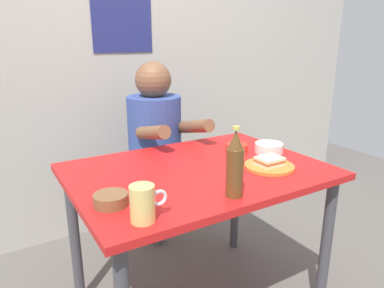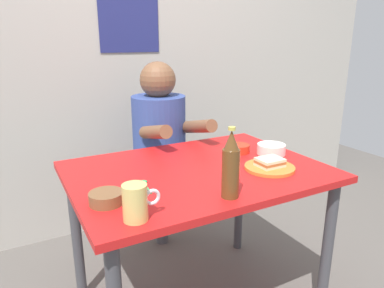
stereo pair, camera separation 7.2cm
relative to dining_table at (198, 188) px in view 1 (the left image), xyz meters
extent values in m
cube|color=#ADA89E|center=(0.00, 1.05, 0.65)|extent=(4.40, 0.08, 2.60)
cube|color=navy|center=(0.06, 1.01, 0.77)|extent=(0.40, 0.01, 0.42)
cube|color=red|center=(0.00, 0.00, 0.08)|extent=(1.10, 0.80, 0.03)
cylinder|color=#3F3F44|center=(0.49, -0.34, -0.29)|extent=(0.05, 0.05, 0.71)
cylinder|color=#3F3F44|center=(-0.49, 0.34, -0.29)|extent=(0.05, 0.05, 0.71)
cylinder|color=#3F3F44|center=(0.49, 0.34, -0.29)|extent=(0.05, 0.05, 0.71)
cylinder|color=#4C4C51|center=(0.09, 0.63, -0.44)|extent=(0.08, 0.08, 0.41)
cylinder|color=maroon|center=(0.09, 0.63, -0.22)|extent=(0.34, 0.34, 0.04)
cylinder|color=#33478C|center=(0.09, 0.63, 0.06)|extent=(0.32, 0.32, 0.52)
sphere|color=brown|center=(0.09, 0.63, 0.42)|extent=(0.21, 0.21, 0.21)
cylinder|color=brown|center=(-0.04, 0.38, 0.18)|extent=(0.07, 0.31, 0.14)
cylinder|color=brown|center=(0.22, 0.38, 0.18)|extent=(0.07, 0.31, 0.14)
cylinder|color=orange|center=(0.28, -0.16, 0.10)|extent=(0.22, 0.22, 0.01)
cube|color=beige|center=(0.28, -0.16, 0.11)|extent=(0.11, 0.09, 0.01)
cube|color=#9E592D|center=(0.28, -0.16, 0.13)|extent=(0.11, 0.09, 0.01)
cube|color=beige|center=(0.28, -0.16, 0.14)|extent=(0.11, 0.09, 0.01)
cylinder|color=#D1BC66|center=(-0.40, -0.31, 0.15)|extent=(0.08, 0.08, 0.12)
torus|color=silver|center=(-0.34, -0.31, 0.16)|extent=(0.06, 0.01, 0.06)
cylinder|color=#593819|center=(-0.04, -0.31, 0.18)|extent=(0.06, 0.06, 0.18)
cone|color=#593819|center=(-0.04, -0.31, 0.31)|extent=(0.05, 0.05, 0.07)
cylinder|color=#BFB74C|center=(-0.04, -0.31, 0.35)|extent=(0.03, 0.03, 0.01)
cylinder|color=silver|center=(0.43, 0.01, 0.12)|extent=(0.14, 0.14, 0.05)
cylinder|color=tan|center=(0.43, 0.01, 0.13)|extent=(0.11, 0.11, 0.02)
cylinder|color=red|center=(0.30, 0.11, 0.11)|extent=(0.11, 0.11, 0.04)
cylinder|color=#A33521|center=(0.30, 0.11, 0.12)|extent=(0.09, 0.09, 0.02)
cylinder|color=brown|center=(-0.45, -0.15, 0.11)|extent=(0.12, 0.12, 0.04)
cylinder|color=brown|center=(-0.45, -0.15, 0.12)|extent=(0.10, 0.10, 0.02)
cylinder|color=#26A559|center=(-0.28, -0.10, 0.10)|extent=(0.02, 0.11, 0.01)
ellipsoid|color=#26A559|center=(-0.27, -0.04, 0.10)|extent=(0.04, 0.02, 0.01)
camera|label=1|loc=(-0.78, -1.25, 0.64)|focal=33.09mm
camera|label=2|loc=(-0.72, -1.28, 0.64)|focal=33.09mm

